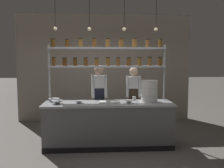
# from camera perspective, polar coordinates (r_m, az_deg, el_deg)

# --- Properties ---
(ground_plane) EXTENTS (40.00, 40.00, 0.00)m
(ground_plane) POSITION_cam_1_polar(r_m,az_deg,el_deg) (5.42, -0.82, -13.92)
(ground_plane) COLOR slate
(back_wall) EXTENTS (5.08, 0.12, 3.11)m
(back_wall) POSITION_cam_1_polar(r_m,az_deg,el_deg) (7.40, -1.71, 3.63)
(back_wall) COLOR #9E9384
(back_wall) RESTS_ON ground_plane
(prep_counter) EXTENTS (2.68, 0.76, 0.92)m
(prep_counter) POSITION_cam_1_polar(r_m,az_deg,el_deg) (5.28, -0.83, -9.22)
(prep_counter) COLOR slate
(prep_counter) RESTS_ON ground_plane
(spice_shelf_unit) EXTENTS (2.56, 0.28, 2.27)m
(spice_shelf_unit) POSITION_cam_1_polar(r_m,az_deg,el_deg) (5.44, -0.98, 5.66)
(spice_shelf_unit) COLOR #ADAFB5
(spice_shelf_unit) RESTS_ON ground_plane
(chef_left) EXTENTS (0.37, 0.30, 1.68)m
(chef_left) POSITION_cam_1_polar(r_m,az_deg,el_deg) (5.74, -2.96, -2.80)
(chef_left) COLOR black
(chef_left) RESTS_ON ground_plane
(chef_center) EXTENTS (0.38, 0.30, 1.63)m
(chef_center) POSITION_cam_1_polar(r_m,az_deg,el_deg) (6.02, 4.91, -2.78)
(chef_center) COLOR black
(chef_center) RESTS_ON ground_plane
(container_stack) EXTENTS (0.36, 0.36, 0.46)m
(container_stack) POSITION_cam_1_polar(r_m,az_deg,el_deg) (5.32, 8.52, -1.61)
(container_stack) COLOR white
(container_stack) RESTS_ON prep_counter
(cutting_board) EXTENTS (0.40, 0.26, 0.02)m
(cutting_board) POSITION_cam_1_polar(r_m,az_deg,el_deg) (5.21, -0.76, -4.11)
(cutting_board) COLOR silver
(cutting_board) RESTS_ON prep_counter
(prep_bowl_near_left) EXTENTS (0.24, 0.24, 0.07)m
(prep_bowl_near_left) POSITION_cam_1_polar(r_m,az_deg,el_deg) (5.48, -13.10, -3.57)
(prep_bowl_near_left) COLOR silver
(prep_bowl_near_left) RESTS_ON prep_counter
(prep_bowl_center_front) EXTENTS (0.26, 0.26, 0.07)m
(prep_bowl_center_front) POSITION_cam_1_polar(r_m,az_deg,el_deg) (5.15, -12.40, -4.09)
(prep_bowl_center_front) COLOR #B2B7BC
(prep_bowl_center_front) RESTS_ON prep_counter
(prep_bowl_center_back) EXTENTS (0.19, 0.19, 0.05)m
(prep_bowl_center_back) POSITION_cam_1_polar(r_m,az_deg,el_deg) (5.16, -7.53, -4.10)
(prep_bowl_center_back) COLOR silver
(prep_bowl_center_back) RESTS_ON prep_counter
(prep_bowl_near_right) EXTENTS (0.22, 0.22, 0.06)m
(prep_bowl_near_right) POSITION_cam_1_polar(r_m,az_deg,el_deg) (5.13, 3.90, -4.07)
(prep_bowl_near_right) COLOR white
(prep_bowl_near_right) RESTS_ON prep_counter
(serving_cup_front) EXTENTS (0.08, 0.08, 0.09)m
(serving_cup_front) POSITION_cam_1_polar(r_m,az_deg,el_deg) (5.45, 5.07, -3.34)
(serving_cup_front) COLOR #B2B7BC
(serving_cup_front) RESTS_ON prep_counter
(serving_cup_by_board) EXTENTS (0.08, 0.08, 0.10)m
(serving_cup_by_board) POSITION_cam_1_polar(r_m,az_deg,el_deg) (4.88, -0.84, -4.30)
(serving_cup_by_board) COLOR silver
(serving_cup_by_board) RESTS_ON prep_counter
(pendant_light_row) EXTENTS (2.10, 0.07, 0.67)m
(pendant_light_row) POSITION_cam_1_polar(r_m,az_deg,el_deg) (5.14, -1.24, 12.81)
(pendant_light_row) COLOR black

